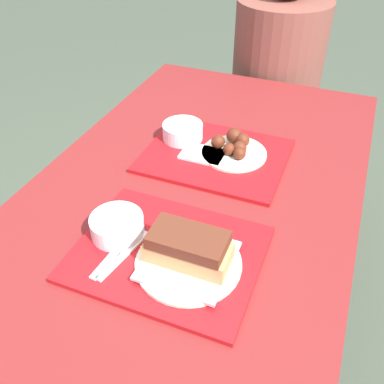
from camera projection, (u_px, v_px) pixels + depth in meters
name	position (u px, v px, depth m)	size (l,w,h in m)	color
ground_plane	(183.00, 367.00, 1.56)	(12.00, 12.00, 0.00)	#424C3D
picnic_table	(180.00, 236.00, 1.14)	(0.86, 1.71, 0.76)	maroon
picnic_bench_far	(267.00, 134.00, 2.10)	(0.82, 0.28, 0.46)	maroon
tray_near	(168.00, 253.00, 0.96)	(0.41, 0.33, 0.01)	#B21419
tray_far	(215.00, 156.00, 1.27)	(0.41, 0.33, 0.01)	#B21419
bowl_coleslaw_near	(117.00, 225.00, 0.99)	(0.12, 0.12, 0.05)	silver
brisket_sandwich_plate	(188.00, 253.00, 0.91)	(0.23, 0.23, 0.09)	beige
plastic_fork_near	(115.00, 252.00, 0.95)	(0.03, 0.17, 0.00)	white
plastic_knife_near	(124.00, 255.00, 0.95)	(0.05, 0.17, 0.00)	white
condiment_packet	(190.00, 232.00, 1.00)	(0.04, 0.03, 0.01)	#A59E93
bowl_coleslaw_far	(183.00, 131.00, 1.32)	(0.12, 0.12, 0.05)	silver
wings_plate_far	(234.00, 147.00, 1.26)	(0.19, 0.19, 0.06)	beige
napkin_far	(203.00, 154.00, 1.26)	(0.13, 0.09, 0.01)	white
person_seated_across	(278.00, 59.00, 1.86)	(0.39, 0.39, 0.75)	brown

